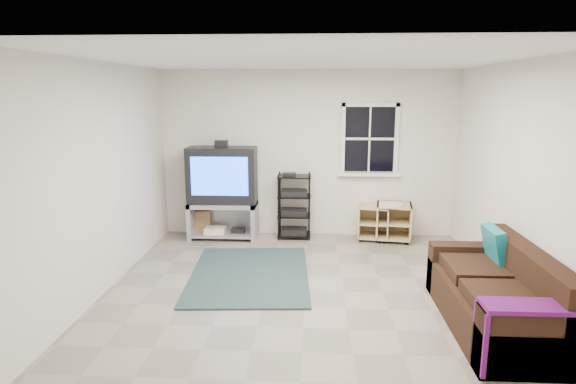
# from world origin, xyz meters

# --- Properties ---
(room) EXTENTS (4.60, 4.62, 4.60)m
(room) POSITION_xyz_m (0.95, 2.27, 1.48)
(room) COLOR gray
(room) RESTS_ON ground
(tv_unit) EXTENTS (1.05, 0.52, 1.54)m
(tv_unit) POSITION_xyz_m (-1.32, 2.02, 0.85)
(tv_unit) COLOR #9B9CA3
(tv_unit) RESTS_ON ground
(av_rack) EXTENTS (0.51, 0.37, 1.03)m
(av_rack) POSITION_xyz_m (-0.21, 2.09, 0.45)
(av_rack) COLOR black
(av_rack) RESTS_ON ground
(side_table_left) EXTENTS (0.52, 0.52, 0.54)m
(side_table_left) POSITION_xyz_m (1.04, 2.09, 0.29)
(side_table_left) COLOR tan
(side_table_left) RESTS_ON ground
(side_table_right) EXTENTS (0.59, 0.59, 0.60)m
(side_table_right) POSITION_xyz_m (1.33, 2.05, 0.33)
(side_table_right) COLOR tan
(side_table_right) RESTS_ON ground
(sofa) EXTENTS (0.84, 1.90, 0.87)m
(sofa) POSITION_xyz_m (1.89, -0.77, 0.31)
(sofa) COLOR black
(sofa) RESTS_ON ground
(shag_rug) EXTENTS (1.57, 2.08, 0.02)m
(shag_rug) POSITION_xyz_m (-0.70, 0.45, 0.01)
(shag_rug) COLOR #301D15
(shag_rug) RESTS_ON ground
(paper_bag) EXTENTS (0.32, 0.24, 0.40)m
(paper_bag) POSITION_xyz_m (-1.71, 2.16, 0.20)
(paper_bag) COLOR olive
(paper_bag) RESTS_ON ground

